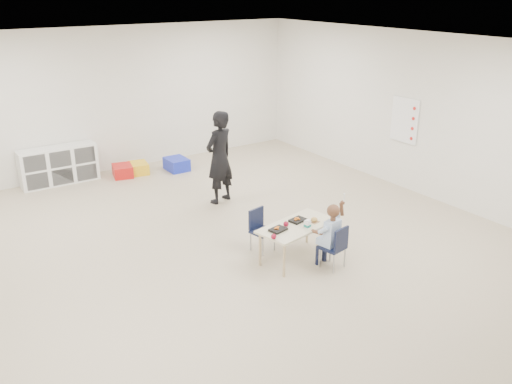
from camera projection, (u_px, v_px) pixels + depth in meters
room at (232, 158)px, 7.06m from camera, size 9.00×9.02×2.80m
table at (296, 241)px, 7.34m from camera, size 1.19×0.76×0.50m
chair_near at (333, 247)px, 7.10m from camera, size 0.34×0.33×0.61m
chair_far at (263, 231)px, 7.55m from camera, size 0.34×0.33×0.61m
child at (333, 235)px, 7.04m from camera, size 0.48×0.48×0.95m
lunch_tray_near at (298, 220)px, 7.36m from camera, size 0.25×0.20×0.03m
lunch_tray_far at (278, 230)px, 7.08m from camera, size 0.25×0.20×0.03m
milk_carton at (307, 224)px, 7.17m from camera, size 0.08×0.08×0.10m
bread_roll at (314, 220)px, 7.34m from camera, size 0.09×0.09×0.07m
apple_near at (286, 224)px, 7.20m from camera, size 0.07×0.07×0.07m
apple_far at (274, 237)px, 6.84m from camera, size 0.07×0.07×0.07m
cubby_shelf at (59, 165)px, 10.13m from camera, size 1.40×0.40×0.70m
rules_poster at (405, 120)px, 9.65m from camera, size 0.02×0.60×0.80m
adult at (219, 157)px, 9.10m from camera, size 0.67×0.54×1.59m
bin_red at (123, 171)px, 10.56m from camera, size 0.45×0.53×0.22m
bin_yellow at (139, 168)px, 10.73m from camera, size 0.41×0.49×0.22m
bin_blue at (177, 164)px, 10.92m from camera, size 0.39×0.50×0.24m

